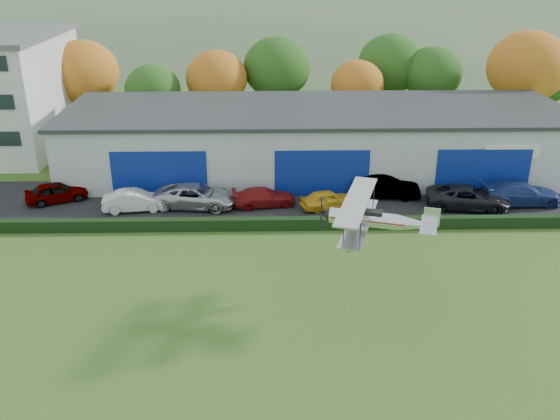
{
  "coord_description": "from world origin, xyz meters",
  "views": [
    {
      "loc": [
        0.99,
        -19.92,
        17.05
      ],
      "look_at": [
        1.66,
        10.91,
        3.69
      ],
      "focal_mm": 38.65,
      "sensor_mm": 36.0,
      "label": 1
    }
  ],
  "objects_px": {
    "car_2": "(196,196)",
    "car_6": "(468,197)",
    "car_4": "(328,199)",
    "hangar": "(316,139)",
    "biplane": "(373,218)",
    "car_0": "(56,192)",
    "car_3": "(264,197)",
    "car_5": "(385,186)",
    "car_7": "(521,193)",
    "car_1": "(135,201)"
  },
  "relations": [
    {
      "from": "car_0",
      "to": "car_6",
      "type": "relative_size",
      "value": 0.75
    },
    {
      "from": "hangar",
      "to": "car_7",
      "type": "relative_size",
      "value": 7.06
    },
    {
      "from": "hangar",
      "to": "car_7",
      "type": "distance_m",
      "value": 16.4
    },
    {
      "from": "car_3",
      "to": "hangar",
      "type": "bearing_deg",
      "value": -38.26
    },
    {
      "from": "car_4",
      "to": "car_1",
      "type": "bearing_deg",
      "value": 73.55
    },
    {
      "from": "car_2",
      "to": "car_4",
      "type": "height_order",
      "value": "car_2"
    },
    {
      "from": "car_4",
      "to": "biplane",
      "type": "bearing_deg",
      "value": 168.11
    },
    {
      "from": "car_5",
      "to": "car_4",
      "type": "bearing_deg",
      "value": 120.69
    },
    {
      "from": "car_0",
      "to": "car_1",
      "type": "height_order",
      "value": "car_0"
    },
    {
      "from": "car_4",
      "to": "hangar",
      "type": "bearing_deg",
      "value": -15.0
    },
    {
      "from": "car_3",
      "to": "biplane",
      "type": "relative_size",
      "value": 0.67
    },
    {
      "from": "car_0",
      "to": "hangar",
      "type": "bearing_deg",
      "value": -95.2
    },
    {
      "from": "car_7",
      "to": "car_6",
      "type": "bearing_deg",
      "value": 96.94
    },
    {
      "from": "car_4",
      "to": "car_5",
      "type": "bearing_deg",
      "value": -82.32
    },
    {
      "from": "car_1",
      "to": "car_4",
      "type": "relative_size",
      "value": 1.14
    },
    {
      "from": "car_1",
      "to": "car_5",
      "type": "xyz_separation_m",
      "value": [
        18.13,
        2.1,
        0.1
      ]
    },
    {
      "from": "car_4",
      "to": "car_6",
      "type": "bearing_deg",
      "value": -107.72
    },
    {
      "from": "car_2",
      "to": "biplane",
      "type": "distance_m",
      "value": 16.7
    },
    {
      "from": "car_3",
      "to": "car_1",
      "type": "bearing_deg",
      "value": 84.59
    },
    {
      "from": "hangar",
      "to": "car_1",
      "type": "distance_m",
      "value": 15.97
    },
    {
      "from": "hangar",
      "to": "car_3",
      "type": "distance_m",
      "value": 9.15
    },
    {
      "from": "hangar",
      "to": "car_1",
      "type": "bearing_deg",
      "value": -147.69
    },
    {
      "from": "hangar",
      "to": "biplane",
      "type": "xyz_separation_m",
      "value": [
        1.27,
        -20.39,
        1.98
      ]
    },
    {
      "from": "car_2",
      "to": "car_5",
      "type": "bearing_deg",
      "value": -77.39
    },
    {
      "from": "hangar",
      "to": "car_6",
      "type": "height_order",
      "value": "hangar"
    },
    {
      "from": "car_0",
      "to": "car_3",
      "type": "xyz_separation_m",
      "value": [
        15.15,
        -1.1,
        -0.08
      ]
    },
    {
      "from": "car_1",
      "to": "car_5",
      "type": "bearing_deg",
      "value": -90.82
    },
    {
      "from": "biplane",
      "to": "car_0",
      "type": "bearing_deg",
      "value": 163.68
    },
    {
      "from": "car_2",
      "to": "car_5",
      "type": "distance_m",
      "value": 13.98
    },
    {
      "from": "car_3",
      "to": "car_6",
      "type": "bearing_deg",
      "value": -102.4
    },
    {
      "from": "car_2",
      "to": "car_6",
      "type": "xyz_separation_m",
      "value": [
        19.38,
        -0.67,
        -0.0
      ]
    },
    {
      "from": "car_0",
      "to": "car_3",
      "type": "bearing_deg",
      "value": -118.45
    },
    {
      "from": "car_3",
      "to": "car_7",
      "type": "distance_m",
      "value": 18.56
    },
    {
      "from": "car_5",
      "to": "car_6",
      "type": "height_order",
      "value": "car_5"
    },
    {
      "from": "car_3",
      "to": "car_5",
      "type": "height_order",
      "value": "car_5"
    },
    {
      "from": "car_3",
      "to": "car_5",
      "type": "relative_size",
      "value": 0.89
    },
    {
      "from": "car_3",
      "to": "car_6",
      "type": "xyz_separation_m",
      "value": [
        14.52,
        -0.75,
        0.15
      ]
    },
    {
      "from": "car_3",
      "to": "car_7",
      "type": "bearing_deg",
      "value": -99.74
    },
    {
      "from": "car_0",
      "to": "car_3",
      "type": "height_order",
      "value": "car_0"
    },
    {
      "from": "car_0",
      "to": "car_2",
      "type": "bearing_deg",
      "value": -120.8
    },
    {
      "from": "hangar",
      "to": "car_5",
      "type": "distance_m",
      "value": 8.13
    },
    {
      "from": "car_7",
      "to": "car_3",
      "type": "bearing_deg",
      "value": 87.45
    },
    {
      "from": "car_3",
      "to": "car_4",
      "type": "distance_m",
      "value": 4.6
    },
    {
      "from": "car_6",
      "to": "car_2",
      "type": "bearing_deg",
      "value": 97.96
    },
    {
      "from": "car_5",
      "to": "car_3",
      "type": "bearing_deg",
      "value": 105.41
    },
    {
      "from": "hangar",
      "to": "car_3",
      "type": "bearing_deg",
      "value": -118.81
    },
    {
      "from": "car_2",
      "to": "biplane",
      "type": "bearing_deg",
      "value": -133.76
    },
    {
      "from": "car_4",
      "to": "car_6",
      "type": "xyz_separation_m",
      "value": [
        9.95,
        -0.17,
        0.14
      ]
    },
    {
      "from": "car_5",
      "to": "biplane",
      "type": "bearing_deg",
      "value": 172.42
    },
    {
      "from": "car_0",
      "to": "car_2",
      "type": "relative_size",
      "value": 0.75
    }
  ]
}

